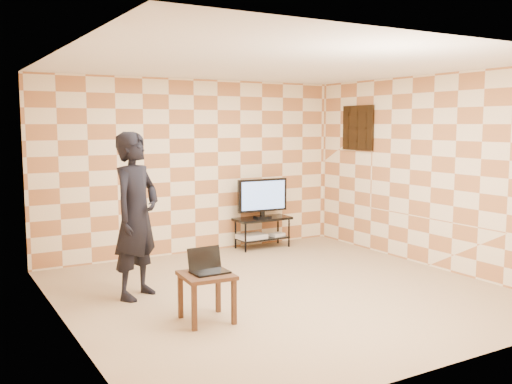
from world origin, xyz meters
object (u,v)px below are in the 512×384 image
tv_stand (262,226)px  tv (263,196)px  side_table (207,282)px  person (136,215)px

tv_stand → tv: bearing=-87.1°
tv → side_table: (-2.29, -2.71, -0.44)m
tv → person: size_ratio=0.45×
tv_stand → tv: tv is taller
side_table → tv_stand: bearing=49.8°
tv → side_table: tv is taller
tv_stand → side_table: (-2.29, -2.71, 0.05)m
tv → side_table: 3.58m
side_table → person: person is taller
tv → person: bearing=-149.6°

